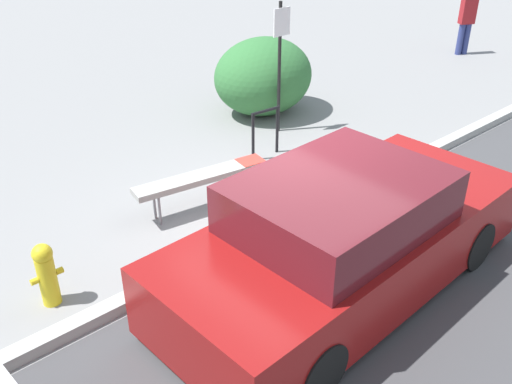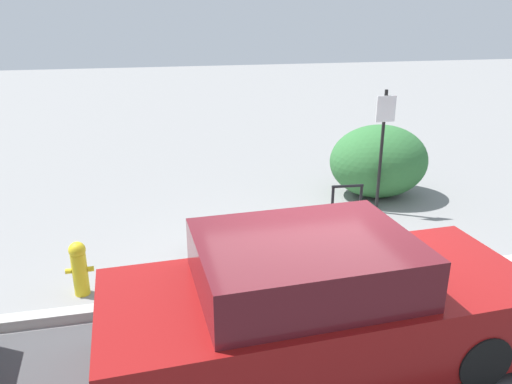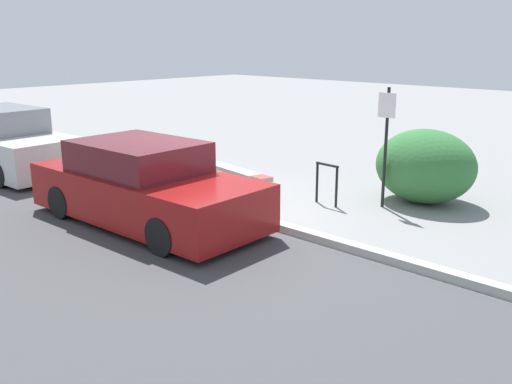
{
  "view_description": "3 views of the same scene",
  "coord_description": "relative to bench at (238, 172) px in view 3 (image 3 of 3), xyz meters",
  "views": [
    {
      "loc": [
        -4.53,
        -4.57,
        4.17
      ],
      "look_at": [
        -0.6,
        -0.1,
        0.81
      ],
      "focal_mm": 40.0,
      "sensor_mm": 36.0,
      "label": 1
    },
    {
      "loc": [
        -2.0,
        -5.62,
        3.58
      ],
      "look_at": [
        -0.51,
        0.96,
        1.13
      ],
      "focal_mm": 35.0,
      "sensor_mm": 36.0,
      "label": 2
    },
    {
      "loc": [
        7.67,
        -7.0,
        3.17
      ],
      "look_at": [
        1.08,
        -0.01,
        0.57
      ],
      "focal_mm": 40.0,
      "sensor_mm": 36.0,
      "label": 3
    }
  ],
  "objects": [
    {
      "name": "parked_car_far",
      "position": [
        -5.66,
        -2.42,
        0.21
      ],
      "size": [
        4.52,
        2.01,
        1.56
      ],
      "rotation": [
        0.0,
        0.0,
        0.06
      ],
      "color": "black",
      "rests_on": "ground_plane"
    },
    {
      "name": "ground_plane",
      "position": [
        0.51,
        -1.13,
        -0.48
      ],
      "size": [
        60.0,
        60.0,
        0.0
      ],
      "primitive_type": "plane",
      "color": "gray"
    },
    {
      "name": "bench",
      "position": [
        0.0,
        0.0,
        0.0
      ],
      "size": [
        1.98,
        0.62,
        0.54
      ],
      "rotation": [
        0.0,
        0.0,
        -0.16
      ],
      "color": "gray",
      "rests_on": "ground_plane"
    },
    {
      "name": "curb",
      "position": [
        0.51,
        -1.13,
        -0.41
      ],
      "size": [
        60.0,
        0.2,
        0.13
      ],
      "color": "#A8A8A3",
      "rests_on": "ground_plane"
    },
    {
      "name": "parked_car_near",
      "position": [
        0.13,
        -2.45,
        0.18
      ],
      "size": [
        4.62,
        2.02,
        1.45
      ],
      "rotation": [
        0.0,
        0.0,
        0.04
      ],
      "color": "black",
      "rests_on": "ground_plane"
    },
    {
      "name": "sign_post",
      "position": [
        2.66,
        1.28,
        0.91
      ],
      "size": [
        0.36,
        0.08,
        2.3
      ],
      "color": "black",
      "rests_on": "ground_plane"
    },
    {
      "name": "bike_rack",
      "position": [
        1.78,
        0.67,
        0.02
      ],
      "size": [
        0.55,
        0.09,
        0.83
      ],
      "rotation": [
        0.0,
        0.0,
        -0.08
      ],
      "color": "black",
      "rests_on": "ground_plane"
    },
    {
      "name": "shrub_hedge",
      "position": [
        3.07,
        2.15,
        0.25
      ],
      "size": [
        2.0,
        1.69,
        1.46
      ],
      "color": "#337038",
      "rests_on": "ground_plane"
    },
    {
      "name": "fire_hydrant",
      "position": [
        -2.48,
        -0.53,
        -0.07
      ],
      "size": [
        0.36,
        0.22,
        0.77
      ],
      "color": "gold",
      "rests_on": "ground_plane"
    }
  ]
}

